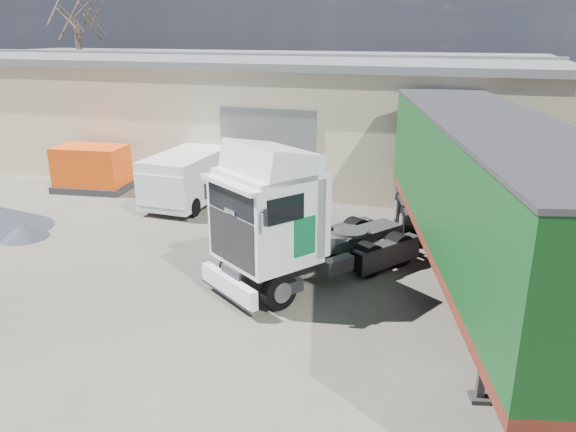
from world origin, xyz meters
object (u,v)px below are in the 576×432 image
(bare_tree, at_px, (74,5))
(orange_skip, at_px, (92,171))
(tractor_unit, at_px, (290,225))
(box_trailer, at_px, (487,192))
(panel_van, at_px, (190,177))

(bare_tree, bearing_deg, orange_skip, -52.92)
(bare_tree, bearing_deg, tractor_unit, -42.35)
(orange_skip, bearing_deg, tractor_unit, -37.34)
(bare_tree, xyz_separation_m, box_trailer, (24.08, -16.75, -5.14))
(tractor_unit, distance_m, panel_van, 8.40)
(tractor_unit, relative_size, box_trailer, 0.43)
(panel_van, bearing_deg, tractor_unit, -43.35)
(box_trailer, height_order, orange_skip, box_trailer)
(box_trailer, bearing_deg, panel_van, 140.81)
(tractor_unit, bearing_deg, box_trailer, 44.69)
(bare_tree, distance_m, box_trailer, 29.78)
(tractor_unit, xyz_separation_m, box_trailer, (4.80, 0.83, 1.10))
(tractor_unit, xyz_separation_m, panel_van, (-5.95, 5.91, -0.63))
(bare_tree, distance_m, panel_van, 19.01)
(bare_tree, relative_size, box_trailer, 0.69)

